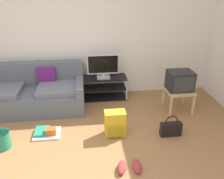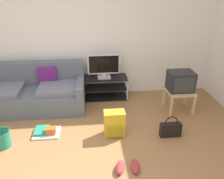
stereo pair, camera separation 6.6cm
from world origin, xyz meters
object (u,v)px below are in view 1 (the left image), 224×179
at_px(cleaning_bucket, 2,140).
at_px(floor_tray, 47,132).
at_px(tv_stand, 103,88).
at_px(crt_tv, 180,81).
at_px(backpack, 115,124).
at_px(flat_tv, 103,66).
at_px(side_table, 179,93).
at_px(couch, 32,93).
at_px(handbag, 171,128).
at_px(sneakers_pair, 129,166).

xyz_separation_m(cleaning_bucket, floor_tray, (0.61, 0.25, -0.10)).
relative_size(tv_stand, crt_tv, 2.14).
bearing_deg(backpack, flat_tv, 65.66).
xyz_separation_m(tv_stand, side_table, (1.40, -0.67, 0.11)).
bearing_deg(floor_tray, flat_tv, 49.18).
distance_m(couch, backpack, 1.86).
height_order(backpack, handbag, backpack).
distance_m(flat_tv, cleaning_bucket, 2.28).
distance_m(flat_tv, backpack, 1.44).
bearing_deg(tv_stand, cleaning_bucket, -138.24).
height_order(handbag, floor_tray, handbag).
distance_m(side_table, backpack, 1.50).
height_order(cleaning_bucket, floor_tray, cleaning_bucket).
bearing_deg(flat_tv, crt_tv, -24.40).
bearing_deg(backpack, crt_tv, 0.46).
xyz_separation_m(crt_tv, handbag, (-0.43, -0.83, -0.47)).
bearing_deg(couch, floor_tray, -68.52).
relative_size(handbag, floor_tray, 0.87).
bearing_deg(side_table, couch, 171.85).
relative_size(tv_stand, side_table, 1.99).
bearing_deg(backpack, couch, 116.50).
relative_size(side_table, floor_tray, 1.17).
xyz_separation_m(flat_tv, backpack, (0.07, -1.34, -0.51)).
relative_size(couch, flat_tv, 3.06).
xyz_separation_m(tv_stand, sneakers_pair, (0.16, -2.15, -0.19)).
relative_size(crt_tv, handbag, 1.25).
height_order(couch, handbag, couch).
bearing_deg(floor_tray, tv_stand, 49.69).
bearing_deg(backpack, tv_stand, 65.61).
height_order(crt_tv, handbag, crt_tv).
relative_size(couch, floor_tray, 4.80).
bearing_deg(floor_tray, side_table, 12.89).
distance_m(flat_tv, side_table, 1.59).
relative_size(tv_stand, sneakers_pair, 2.72).
relative_size(side_table, cleaning_bucket, 1.88).
bearing_deg(couch, cleaning_bucket, -100.81).
height_order(tv_stand, backpack, tv_stand).
xyz_separation_m(side_table, crt_tv, (0.00, 0.02, 0.25)).
bearing_deg(tv_stand, sneakers_pair, -85.71).
bearing_deg(flat_tv, handbag, -56.57).
relative_size(couch, crt_tv, 4.40).
height_order(side_table, cleaning_bucket, side_table).
distance_m(tv_stand, floor_tray, 1.63).
xyz_separation_m(sneakers_pair, floor_tray, (-1.21, 0.92, -0.00)).
bearing_deg(tv_stand, side_table, -25.69).
bearing_deg(flat_tv, couch, -170.19).
height_order(crt_tv, floor_tray, crt_tv).
xyz_separation_m(crt_tv, sneakers_pair, (-1.24, -1.49, -0.56)).
distance_m(tv_stand, backpack, 1.36).
height_order(tv_stand, handbag, tv_stand).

